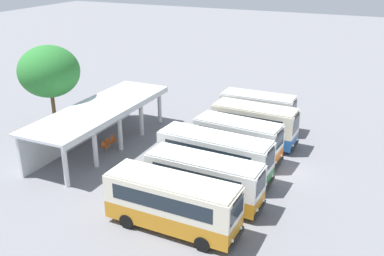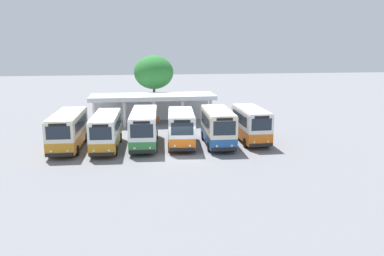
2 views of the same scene
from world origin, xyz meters
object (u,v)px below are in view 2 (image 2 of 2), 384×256
at_px(city_bus_nearest_orange, 68,129).
at_px(city_bus_fourth_amber, 181,127).
at_px(city_bus_fifth_blue, 218,126).
at_px(city_bus_second_in_row, 106,130).
at_px(city_bus_far_end_green, 251,124).
at_px(waiting_chair_second_from_end, 152,120).
at_px(waiting_chair_middle_seat, 158,120).
at_px(city_bus_middle_cream, 144,127).
at_px(waiting_chair_end_by_column, 146,120).

distance_m(city_bus_nearest_orange, city_bus_fourth_amber, 10.09).
distance_m(city_bus_nearest_orange, city_bus_fifth_blue, 13.46).
relative_size(city_bus_second_in_row, city_bus_far_end_green, 1.15).
height_order(city_bus_fourth_amber, city_bus_far_end_green, city_bus_far_end_green).
xyz_separation_m(waiting_chair_second_from_end, waiting_chair_middle_seat, (0.69, 0.01, 0.00)).
height_order(city_bus_nearest_orange, city_bus_fourth_amber, city_bus_nearest_orange).
relative_size(city_bus_fourth_amber, waiting_chair_second_from_end, 7.84).
relative_size(city_bus_middle_cream, waiting_chair_middle_seat, 9.54).
relative_size(waiting_chair_end_by_column, waiting_chair_second_from_end, 1.00).
bearing_deg(waiting_chair_end_by_column, city_bus_second_in_row, -110.06).
height_order(city_bus_fifth_blue, waiting_chair_middle_seat, city_bus_fifth_blue).
xyz_separation_m(city_bus_middle_cream, city_bus_far_end_green, (10.08, -0.06, 0.01)).
xyz_separation_m(waiting_chair_end_by_column, waiting_chair_middle_seat, (1.37, 0.07, 0.00)).
bearing_deg(city_bus_middle_cream, city_bus_fourth_amber, -8.90).
bearing_deg(city_bus_far_end_green, city_bus_fifth_blue, -167.45).
relative_size(city_bus_nearest_orange, city_bus_fifth_blue, 1.13).
height_order(city_bus_middle_cream, city_bus_fourth_amber, city_bus_middle_cream).
height_order(city_bus_nearest_orange, city_bus_second_in_row, city_bus_nearest_orange).
bearing_deg(city_bus_fifth_blue, city_bus_middle_cream, 173.14).
bearing_deg(waiting_chair_middle_seat, city_bus_fourth_amber, -80.93).
bearing_deg(waiting_chair_middle_seat, waiting_chair_end_by_column, -177.10).
height_order(city_bus_second_in_row, waiting_chair_middle_seat, city_bus_second_in_row).
xyz_separation_m(city_bus_nearest_orange, city_bus_fourth_amber, (10.08, -0.40, -0.02)).
bearing_deg(city_bus_fifth_blue, city_bus_fourth_amber, 175.19).
bearing_deg(waiting_chair_second_from_end, city_bus_fourth_amber, -77.19).
bearing_deg(city_bus_middle_cream, waiting_chair_middle_seat, 79.78).
xyz_separation_m(city_bus_nearest_orange, city_bus_second_in_row, (3.36, -0.50, -0.05)).
bearing_deg(city_bus_nearest_orange, city_bus_fifth_blue, -2.90).
xyz_separation_m(city_bus_second_in_row, waiting_chair_middle_seat, (5.10, 10.27, -1.21)).
height_order(city_bus_fourth_amber, waiting_chair_end_by_column, city_bus_fourth_amber).
distance_m(city_bus_nearest_orange, waiting_chair_second_from_end, 12.54).
distance_m(city_bus_middle_cream, city_bus_far_end_green, 10.08).
relative_size(city_bus_fourth_amber, city_bus_fifth_blue, 0.97).
bearing_deg(waiting_chair_middle_seat, waiting_chair_second_from_end, -178.87).
relative_size(city_bus_far_end_green, waiting_chair_second_from_end, 7.64).
bearing_deg(city_bus_middle_cream, city_bus_fifth_blue, -6.86).
relative_size(city_bus_far_end_green, waiting_chair_middle_seat, 7.64).
bearing_deg(waiting_chair_end_by_column, city_bus_far_end_green, -44.74).
bearing_deg(city_bus_nearest_orange, waiting_chair_middle_seat, 49.11).
xyz_separation_m(city_bus_second_in_row, city_bus_fourth_amber, (6.72, 0.11, 0.03)).
xyz_separation_m(city_bus_fourth_amber, waiting_chair_middle_seat, (-1.62, 10.17, -1.24)).
bearing_deg(city_bus_nearest_orange, waiting_chair_end_by_column, 53.85).
height_order(city_bus_fourth_amber, waiting_chair_middle_seat, city_bus_fourth_amber).
distance_m(city_bus_second_in_row, city_bus_middle_cream, 3.42).
height_order(city_bus_middle_cream, waiting_chair_second_from_end, city_bus_middle_cream).
height_order(city_bus_far_end_green, waiting_chair_middle_seat, city_bus_far_end_green).
relative_size(city_bus_second_in_row, waiting_chair_end_by_column, 8.81).
bearing_deg(city_bus_fifth_blue, waiting_chair_end_by_column, 121.49).
height_order(city_bus_nearest_orange, waiting_chair_middle_seat, city_bus_nearest_orange).
xyz_separation_m(waiting_chair_end_by_column, waiting_chair_second_from_end, (0.69, 0.06, 0.00)).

